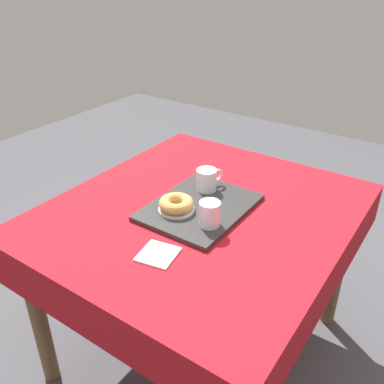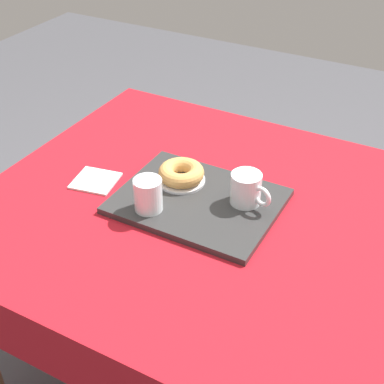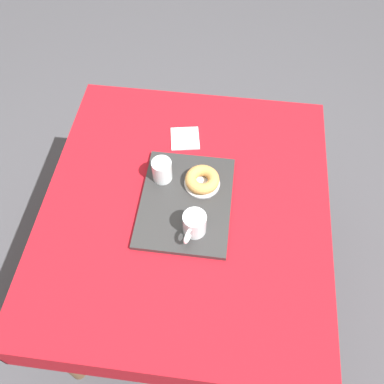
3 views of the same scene
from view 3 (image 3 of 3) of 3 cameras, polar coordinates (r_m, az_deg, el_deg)
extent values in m
plane|color=#47474C|center=(2.19, -0.63, -12.18)|extent=(6.00, 6.00, 0.00)
cube|color=#A8141E|center=(1.53, -0.88, -2.14)|extent=(1.17, 1.05, 0.03)
cube|color=#A8141E|center=(1.73, -18.18, -1.70)|extent=(1.17, 0.01, 0.14)
cube|color=#A8141E|center=(1.65, 17.41, -5.54)|extent=(1.17, 0.01, 0.14)
cube|color=#A8141E|center=(1.96, 1.46, 10.95)|extent=(0.01, 1.05, 0.14)
cube|color=#A8141E|center=(1.41, -4.28, -24.35)|extent=(0.01, 1.05, 0.14)
cylinder|color=brown|center=(2.19, -10.29, 4.87)|extent=(0.06, 0.06, 0.71)
cylinder|color=brown|center=(1.79, -17.74, -20.35)|extent=(0.06, 0.06, 0.71)
cylinder|color=brown|center=(2.14, 12.59, 2.57)|extent=(0.06, 0.06, 0.71)
cylinder|color=brown|center=(1.73, 12.51, -24.32)|extent=(0.06, 0.06, 0.71)
cube|color=#2D2D2D|center=(1.52, -0.71, -1.33)|extent=(0.42, 0.33, 0.02)
cylinder|color=white|center=(1.41, 0.35, -4.32)|extent=(0.08, 0.08, 0.09)
cylinder|color=#B27523|center=(1.42, 0.35, -4.48)|extent=(0.07, 0.07, 0.06)
torus|color=white|center=(1.39, -0.57, -6.05)|extent=(0.06, 0.03, 0.06)
cylinder|color=white|center=(1.54, -4.13, 3.00)|extent=(0.07, 0.07, 0.09)
cylinder|color=silver|center=(1.55, -4.08, 2.50)|extent=(0.06, 0.06, 0.04)
cylinder|color=silver|center=(1.55, 1.39, 1.19)|extent=(0.13, 0.13, 0.01)
torus|color=tan|center=(1.53, 1.40, 1.72)|extent=(0.13, 0.13, 0.04)
cube|color=white|center=(1.71, -0.96, 7.34)|extent=(0.14, 0.13, 0.01)
camera|label=1|loc=(2.15, -21.91, 40.80)|focal=39.01mm
camera|label=2|loc=(1.27, -63.26, 4.69)|focal=51.29mm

